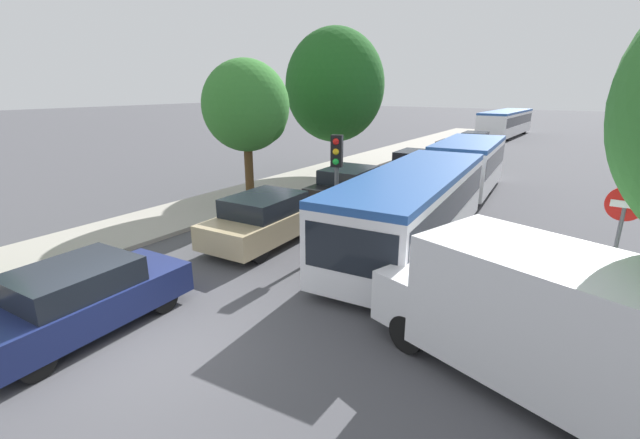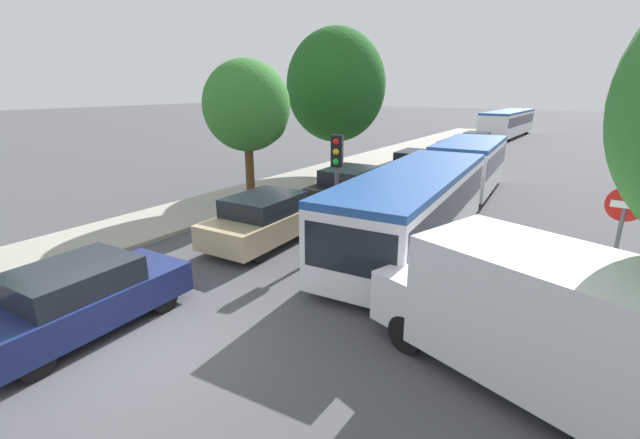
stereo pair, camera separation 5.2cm
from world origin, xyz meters
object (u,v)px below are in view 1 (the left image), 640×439
traffic_light (337,167)px  queued_car_black (350,186)px  city_bus_rear (506,122)px  queued_car_red (414,164)px  white_van (539,316)px  queued_car_navy (81,298)px  queued_car_tan (266,219)px  queued_car_white (475,142)px  queued_car_green (451,151)px  tree_left_far (335,86)px  no_entry_sign (619,232)px  tree_left_mid (248,108)px  articulated_bus (441,183)px

traffic_light → queued_car_black: bearing=-174.3°
city_bus_rear → queued_car_black: city_bus_rear is taller
queued_car_red → white_van: 16.73m
queued_car_navy → queued_car_tan: size_ratio=0.92×
queued_car_white → queued_car_green: bearing=177.8°
city_bus_rear → queued_car_tan: city_bus_rear is taller
white_van → queued_car_tan: bearing=-1.7°
queued_car_black → tree_left_far: tree_left_far is taller
queued_car_green → no_entry_sign: (8.63, -17.57, 1.16)m
traffic_light → tree_left_mid: 6.18m
queued_car_white → tree_left_mid: 21.36m
queued_car_tan → no_entry_sign: no_entry_sign is taller
white_van → tree_left_mid: bearing=-9.9°
queued_car_black → queued_car_green: bearing=-4.3°
queued_car_black → tree_left_mid: size_ratio=0.78×
queued_car_white → tree_left_far: tree_left_far is taller
queued_car_white → traffic_light: size_ratio=1.25×
city_bus_rear → white_van: city_bus_rear is taller
queued_car_red → tree_left_far: tree_left_far is taller
queued_car_navy → traffic_light: size_ratio=1.23×
queued_car_red → tree_left_mid: size_ratio=0.75×
queued_car_red → tree_left_mid: tree_left_mid is taller
articulated_bus → tree_left_far: (-7.55, 4.89, 3.38)m
queued_car_navy → queued_car_green: size_ratio=1.01×
articulated_bus → queued_car_white: articulated_bus is taller
queued_car_green → no_entry_sign: 19.61m
city_bus_rear → queued_car_navy: bearing=-177.8°
articulated_bus → queued_car_navy: 11.86m
queued_car_black → queued_car_white: bearing=-3.6°
queued_car_white → white_van: bearing=-166.5°
queued_car_green → queued_car_red: bearing=176.1°
queued_car_black → city_bus_rear: bearing=-2.9°
articulated_bus → queued_car_red: size_ratio=3.73×
queued_car_tan → queued_car_black: queued_car_tan is taller
queued_car_tan → tree_left_far: tree_left_far is taller
queued_car_white → queued_car_navy: bearing=177.5°
queued_car_black → tree_left_far: (-3.74, 4.88, 3.96)m
white_van → no_entry_sign: (0.97, 3.25, 0.64)m
articulated_bus → traffic_light: 5.08m
queued_car_navy → queued_car_white: 29.89m
queued_car_tan → queued_car_black: bearing=-1.4°
no_entry_sign → tree_left_far: tree_left_far is taller
queued_car_red → no_entry_sign: 14.53m
queued_car_white → white_van: (7.71, -26.74, 0.50)m
white_van → tree_left_far: tree_left_far is taller
queued_car_red → no_entry_sign: (8.78, -11.53, 1.13)m
queued_car_tan → tree_left_far: (-3.86, 10.30, 3.96)m
city_bus_rear → queued_car_tan: (-0.07, -35.98, -0.66)m
traffic_light → tree_left_far: 11.49m
articulated_bus → city_bus_rear: city_bus_rear is taller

